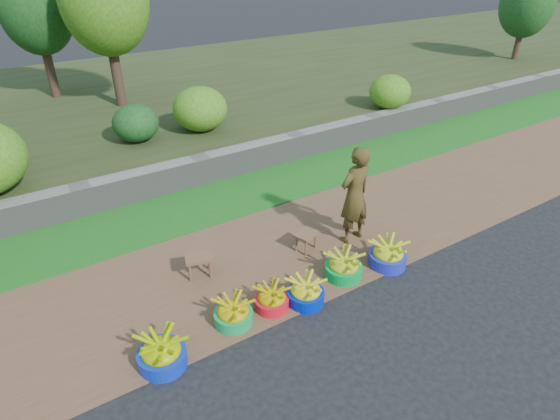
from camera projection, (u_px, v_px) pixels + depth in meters
ground_plane at (329, 301)px, 6.26m from camera, size 120.00×120.00×0.00m
dirt_shoulder at (279, 254)px, 7.16m from camera, size 80.00×2.50×0.02m
grass_verge at (221, 199)px, 8.61m from camera, size 80.00×1.50×0.04m
retaining_wall at (201, 170)px, 9.10m from camera, size 80.00×0.35×0.55m
earth_bank at (126, 105)px, 12.67m from camera, size 80.00×10.00×0.50m
basin_a at (162, 353)px, 5.24m from camera, size 0.56×0.56×0.41m
basin_b at (233, 313)px, 5.82m from camera, size 0.49×0.49×0.37m
basin_c at (272, 299)px, 6.06m from camera, size 0.46×0.46×0.34m
basin_d at (306, 292)px, 6.15m from camera, size 0.50×0.50×0.37m
basin_e at (344, 266)px, 6.61m from camera, size 0.53×0.53×0.40m
basin_f at (388, 255)px, 6.84m from camera, size 0.56×0.56×0.41m
stool_left at (199, 260)px, 6.57m from camera, size 0.44×0.38×0.33m
stool_right at (306, 236)px, 7.13m from camera, size 0.40×0.35×0.30m
vendor_woman at (355, 195)px, 7.10m from camera, size 0.61×0.43×1.58m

